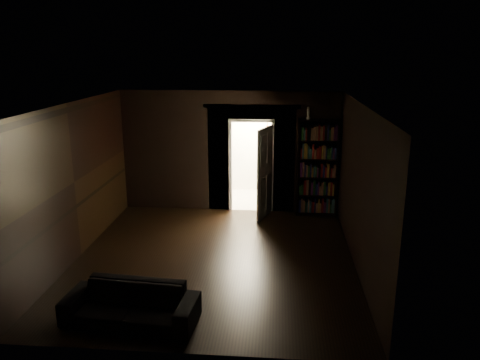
% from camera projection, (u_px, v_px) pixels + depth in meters
% --- Properties ---
extents(ground, '(5.50, 5.50, 0.00)m').
position_uv_depth(ground, '(215.00, 259.00, 8.50)').
color(ground, black).
rests_on(ground, ground).
extents(room_walls, '(5.02, 5.61, 2.84)m').
position_uv_depth(room_walls, '(220.00, 156.00, 9.08)').
color(room_walls, black).
rests_on(room_walls, ground).
extents(kitchen_alcove, '(2.20, 1.80, 2.60)m').
position_uv_depth(kitchen_alcove, '(254.00, 150.00, 11.85)').
color(kitchen_alcove, '#B2AC9B').
rests_on(kitchen_alcove, ground).
extents(sofa, '(1.91, 0.96, 0.71)m').
position_uv_depth(sofa, '(130.00, 299.00, 6.46)').
color(sofa, black).
rests_on(sofa, ground).
extents(bookshelf, '(0.95, 0.49, 2.20)m').
position_uv_depth(bookshelf, '(317.00, 168.00, 10.53)').
color(bookshelf, black).
rests_on(bookshelf, ground).
extents(refrigerator, '(0.76, 0.70, 1.65)m').
position_uv_depth(refrigerator, '(277.00, 164.00, 12.06)').
color(refrigerator, white).
rests_on(refrigerator, ground).
extents(door, '(0.33, 0.82, 2.05)m').
position_uv_depth(door, '(265.00, 173.00, 10.39)').
color(door, silver).
rests_on(door, ground).
extents(figurine, '(0.11, 0.11, 0.27)m').
position_uv_depth(figurine, '(308.00, 113.00, 10.25)').
color(figurine, silver).
rests_on(figurine, bookshelf).
extents(bottles, '(0.59, 0.31, 0.25)m').
position_uv_depth(bottles, '(276.00, 128.00, 11.80)').
color(bottles, black).
rests_on(bottles, refrigerator).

